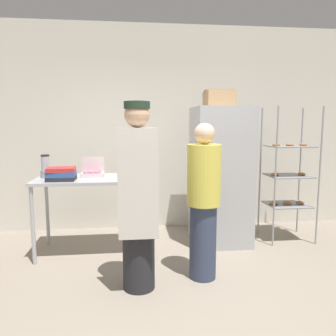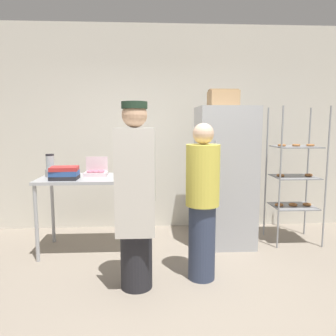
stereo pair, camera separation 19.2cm
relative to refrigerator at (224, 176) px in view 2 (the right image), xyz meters
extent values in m
plane|color=gray|center=(-0.70, -1.48, -0.90)|extent=(14.00, 14.00, 0.00)
cube|color=silver|center=(-0.70, 0.82, 0.61)|extent=(6.40, 0.12, 3.03)
cube|color=#ADAFB5|center=(0.00, 0.01, 0.00)|extent=(0.72, 0.72, 1.80)
cube|color=#93959B|center=(0.00, -0.35, 0.02)|extent=(0.66, 0.02, 1.48)
cylinder|color=silver|center=(-0.20, -0.37, 0.04)|extent=(0.02, 0.02, 0.89)
cylinder|color=#93969B|center=(0.65, -0.24, 0.00)|extent=(0.02, 0.02, 1.81)
cylinder|color=#93969B|center=(1.25, -0.24, 0.00)|extent=(0.02, 0.02, 1.81)
cylinder|color=#93969B|center=(0.65, 0.26, 0.00)|extent=(0.02, 0.02, 1.81)
cylinder|color=#93969B|center=(1.25, 0.26, 0.00)|extent=(0.02, 0.02, 1.81)
cube|color=gray|center=(0.95, 0.01, -0.42)|extent=(0.55, 0.46, 0.01)
torus|color=#AD6B38|center=(0.76, 0.01, -0.40)|extent=(0.11, 0.11, 0.03)
torus|color=#AD6B38|center=(0.95, 0.01, -0.40)|extent=(0.11, 0.11, 0.03)
torus|color=#AD6B38|center=(1.14, 0.01, -0.40)|extent=(0.11, 0.11, 0.03)
cube|color=gray|center=(0.95, 0.01, -0.02)|extent=(0.55, 0.46, 0.01)
torus|color=#AD6B38|center=(0.76, 0.01, 0.00)|extent=(0.10, 0.10, 0.03)
torus|color=#AD6B38|center=(1.14, 0.01, 0.00)|extent=(0.10, 0.10, 0.03)
cube|color=gray|center=(0.95, 0.01, 0.38)|extent=(0.55, 0.46, 0.01)
torus|color=#AD6B38|center=(0.76, 0.01, 0.40)|extent=(0.10, 0.10, 0.03)
torus|color=#AD6B38|center=(0.95, 0.01, 0.40)|extent=(0.10, 0.10, 0.03)
torus|color=#AD6B38|center=(1.14, 0.01, 0.40)|extent=(0.10, 0.10, 0.03)
cube|color=#ADAFB5|center=(-1.71, -0.18, 0.02)|extent=(1.23, 0.72, 0.04)
cylinder|color=#ADAFB5|center=(-2.28, -0.50, -0.45)|extent=(0.04, 0.04, 0.90)
cylinder|color=#ADAFB5|center=(-1.13, -0.50, -0.45)|extent=(0.04, 0.04, 0.90)
cylinder|color=#ADAFB5|center=(-2.28, 0.14, -0.45)|extent=(0.04, 0.04, 0.90)
cylinder|color=#ADAFB5|center=(-1.13, 0.14, -0.45)|extent=(0.04, 0.04, 0.90)
cube|color=silver|center=(-1.65, -0.12, 0.06)|extent=(0.28, 0.19, 0.05)
cube|color=silver|center=(-1.65, -0.02, 0.18)|extent=(0.27, 0.01, 0.19)
torus|color=#C66B84|center=(-1.72, -0.15, 0.10)|extent=(0.08, 0.08, 0.02)
torus|color=#C66B84|center=(-1.65, -0.15, 0.10)|extent=(0.08, 0.08, 0.02)
torus|color=#C66B84|center=(-1.58, -0.15, 0.10)|extent=(0.08, 0.08, 0.02)
torus|color=#C66B84|center=(-1.72, -0.08, 0.10)|extent=(0.08, 0.08, 0.02)
torus|color=#C66B84|center=(-1.65, -0.08, 0.10)|extent=(0.08, 0.08, 0.02)
torus|color=#C66B84|center=(-1.58, -0.08, 0.10)|extent=(0.08, 0.08, 0.02)
cylinder|color=#99999E|center=(-2.21, -0.12, 0.08)|extent=(0.13, 0.13, 0.09)
cylinder|color=#B2BCC1|center=(-2.21, -0.12, 0.21)|extent=(0.10, 0.10, 0.17)
cylinder|color=black|center=(-2.21, -0.12, 0.31)|extent=(0.10, 0.10, 0.02)
cube|color=#232328|center=(-1.98, -0.34, 0.06)|extent=(0.31, 0.25, 0.05)
cube|color=#2D5193|center=(-1.98, -0.34, 0.11)|extent=(0.32, 0.26, 0.06)
cube|color=#B72D2D|center=(-1.98, -0.34, 0.16)|extent=(0.33, 0.27, 0.04)
cube|color=tan|center=(-0.03, 0.07, 1.00)|extent=(0.36, 0.35, 0.20)
cube|color=#A58057|center=(-0.03, 0.07, 1.11)|extent=(0.37, 0.18, 0.02)
cylinder|color=#232328|center=(-1.11, -1.16, -0.47)|extent=(0.31, 0.31, 0.86)
cylinder|color=beige|center=(-1.11, -1.16, 0.30)|extent=(0.38, 0.38, 0.68)
sphere|color=tan|center=(-1.11, -1.16, 0.76)|extent=(0.23, 0.23, 0.23)
cube|color=beige|center=(-1.11, -1.36, 0.15)|extent=(0.36, 0.02, 0.99)
cylinder|color=#1E3323|center=(-1.11, -1.16, 0.85)|extent=(0.24, 0.24, 0.06)
cylinder|color=#333D56|center=(-0.45, -1.01, -0.52)|extent=(0.27, 0.27, 0.77)
cylinder|color=#DBCC4C|center=(-0.45, -1.01, 0.18)|extent=(0.34, 0.34, 0.61)
sphere|color=beige|center=(-0.45, -1.01, 0.59)|extent=(0.21, 0.21, 0.21)
camera|label=1|loc=(-1.17, -4.18, 0.68)|focal=35.00mm
camera|label=2|loc=(-0.98, -4.20, 0.68)|focal=35.00mm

